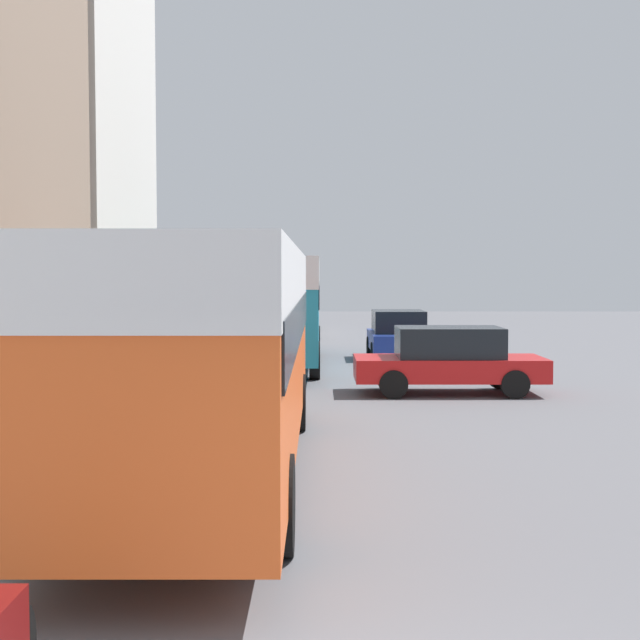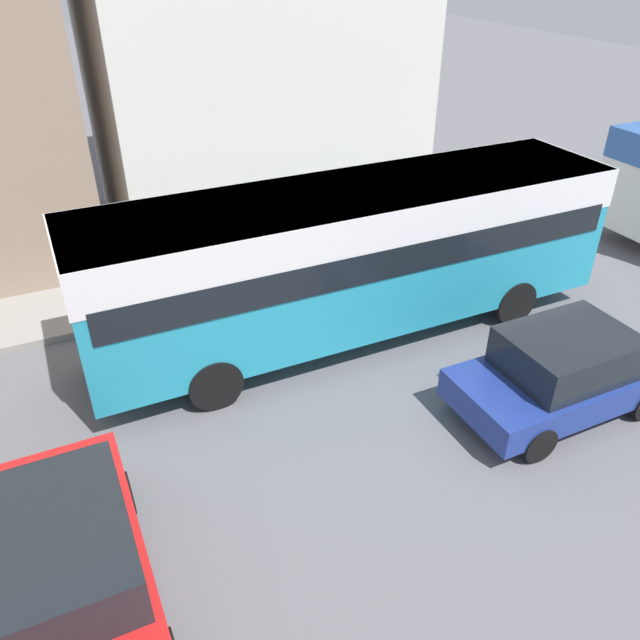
% 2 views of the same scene
% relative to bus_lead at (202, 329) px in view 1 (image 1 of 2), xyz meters
% --- Properties ---
extents(building_far_terrace, '(5.65, 8.41, 13.48)m').
position_rel_bus_lead_xyz_m(building_far_terrace, '(-6.99, 15.08, 4.73)').
color(building_far_terrace, silver).
rests_on(building_far_terrace, ground_plane).
extents(bus_lead, '(2.62, 11.23, 3.10)m').
position_rel_bus_lead_xyz_m(bus_lead, '(0.00, 0.00, 0.00)').
color(bus_lead, '#EA5B23').
rests_on(bus_lead, ground_plane).
extents(bus_following, '(2.57, 10.89, 3.18)m').
position_rel_bus_lead_xyz_m(bus_following, '(0.28, 14.42, 0.05)').
color(bus_following, teal).
rests_on(bus_following, ground_plane).
extents(bus_third_in_line, '(2.63, 11.50, 3.08)m').
position_rel_bus_lead_xyz_m(bus_third_in_line, '(-0.00, 28.42, -0.01)').
color(bus_third_in_line, silver).
rests_on(bus_third_in_line, ground_plane).
extents(car_crossing, '(1.91, 3.88, 1.57)m').
position_rel_bus_lead_xyz_m(car_crossing, '(4.09, 16.55, -1.21)').
color(car_crossing, navy).
rests_on(car_crossing, ground_plane).
extents(car_far_curb, '(4.33, 1.90, 1.53)m').
position_rel_bus_lead_xyz_m(car_far_curb, '(4.53, 8.29, -1.22)').
color(car_far_curb, red).
rests_on(car_far_curb, ground_plane).
extents(pedestrian_near_curb, '(0.33, 0.33, 1.74)m').
position_rel_bus_lead_xyz_m(pedestrian_near_curb, '(-3.14, 30.68, -0.96)').
color(pedestrian_near_curb, '#232838').
rests_on(pedestrian_near_curb, sidewalk).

